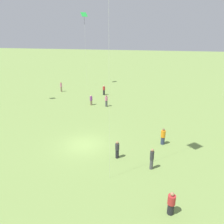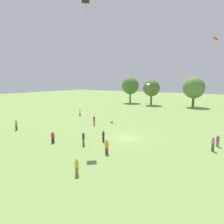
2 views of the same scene
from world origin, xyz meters
name	(u,v)px [view 2 (image 2 of 2)]	position (x,y,z in m)	size (l,w,h in m)	color
ground_plane	(126,138)	(0.00, 0.00, 0.00)	(240.00, 240.00, 0.00)	#7A994C
tree_0	(130,86)	(-24.97, 45.07, 6.59)	(6.51, 6.51, 9.87)	brown
tree_1	(151,88)	(-15.25, 42.89, 5.99)	(5.86, 5.86, 8.96)	brown
tree_2	(194,88)	(-1.47, 45.17, 6.30)	(7.01, 7.01, 9.84)	brown
person_1	(213,144)	(12.18, 0.57, 0.89)	(0.47, 0.47, 1.79)	#4C4C51
person_2	(218,141)	(12.35, 3.03, 0.79)	(0.51, 0.51, 1.61)	#847056
person_4	(103,136)	(-1.65, -3.70, 0.83)	(0.41, 0.41, 1.66)	#232328
person_5	(83,139)	(-2.72, -6.78, 0.96)	(0.37, 0.37, 1.88)	#4C4C51
person_6	(107,147)	(1.82, -7.71, 0.85)	(0.63, 0.63, 1.73)	#333D5B
person_7	(53,137)	(-7.28, -8.15, 0.78)	(0.67, 0.67, 1.61)	#232328
person_8	(77,167)	(2.95, -14.08, 0.79)	(0.41, 0.41, 1.61)	#847056
person_9	(16,125)	(-18.80, -6.51, 0.90)	(0.48, 0.48, 1.82)	#333D5B
person_10	(94,121)	(-9.99, 4.49, 0.93)	(0.53, 0.53, 1.86)	#847056
person_11	(80,113)	(-19.96, 11.26, 0.85)	(0.36, 0.36, 1.69)	#333D5B
kite_1	(215,43)	(8.92, 16.55, 15.45)	(1.10, 1.15, 16.61)	red
kite_3	(86,7)	(-4.63, -3.66, 18.87)	(1.47, 1.47, 20.01)	black
kite_4	(148,86)	(-7.02, 22.53, 7.42)	(0.84, 0.78, 7.97)	blue
dog_0	(112,122)	(-8.14, 7.87, 0.33)	(0.37, 0.72, 0.48)	brown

